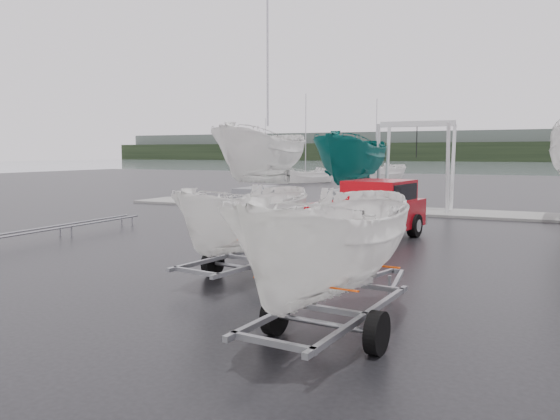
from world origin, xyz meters
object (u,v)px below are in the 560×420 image
object	(u,v)px
trailer_hitched	(246,163)
boat_hoist	(416,154)
pickup_truck	(370,210)
trailer_parked	(331,152)

from	to	relation	value
trailer_hitched	boat_hoist	xyz separation A→B (m)	(0.69, 14.82, 0.17)
trailer_hitched	pickup_truck	bearing A→B (deg)	90.00
pickup_truck	trailer_parked	size ratio (longest dim) A/B	1.15
trailer_hitched	trailer_parked	world-z (taller)	trailer_parked
pickup_truck	trailer_hitched	bearing A→B (deg)	-90.00
pickup_truck	boat_hoist	bearing A→B (deg)	101.08
trailer_hitched	trailer_parked	xyz separation A→B (m)	(2.90, -2.88, 0.22)
trailer_hitched	boat_hoist	bearing A→B (deg)	96.43
pickup_truck	trailer_parked	xyz separation A→B (m)	(1.91, -9.06, 1.76)
trailer_parked	boat_hoist	bearing A→B (deg)	102.82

